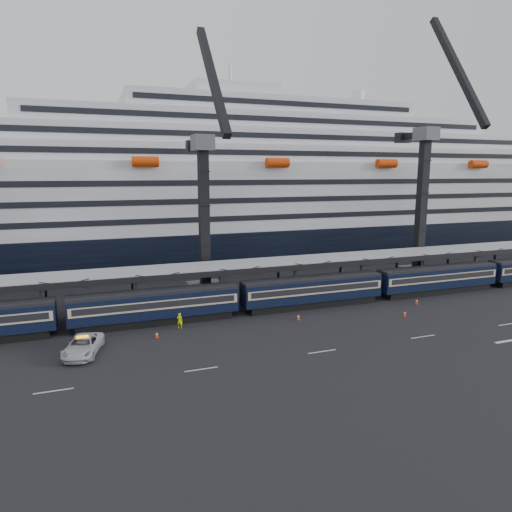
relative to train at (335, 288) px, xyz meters
name	(u,v)px	position (x,y,z in m)	size (l,w,h in m)	color
ground	(414,323)	(4.65, -10.00, -2.20)	(260.00, 260.00, 0.00)	black
lane_markings	(505,329)	(12.80, -15.23, -2.19)	(111.00, 4.27, 0.02)	beige
train	(335,288)	(0.00, 0.00, 0.00)	(133.05, 3.00, 4.05)	black
canopy	(351,258)	(4.65, 4.00, 3.05)	(130.00, 6.25, 5.53)	gray
cruise_ship	(264,197)	(3.57, 35.99, 10.14)	(214.09, 28.84, 34.00)	black
crane_dark_near	(205,212)	(-15.35, 8.59, 9.73)	(4.50, 17.75, 35.08)	#505258
crane_dark_mid	(424,197)	(19.65, 7.59, 11.16)	(4.50, 18.24, 39.64)	#505258
pickup_truck	(83,346)	(-31.19, -6.81, -1.35)	(2.81, 6.10, 1.70)	#B6B7BE
worker	(180,321)	(-21.11, -2.50, -1.33)	(0.64, 0.42, 1.75)	#E0FF0D
traffic_cone_a	(62,352)	(-33.10, -6.48, -1.86)	(0.35, 0.35, 0.69)	#DD3A07
traffic_cone_b	(157,335)	(-23.96, -4.70, -1.84)	(0.36, 0.36, 0.72)	#DD3A07
traffic_cone_c	(298,317)	(-7.38, -4.35, -1.82)	(0.38, 0.38, 0.76)	#DD3A07
traffic_cone_d	(405,313)	(5.37, -7.46, -1.85)	(0.36, 0.36, 0.72)	#DD3A07
traffic_cone_e	(417,301)	(10.18, -3.66, -1.82)	(0.39, 0.39, 0.78)	#DD3A07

